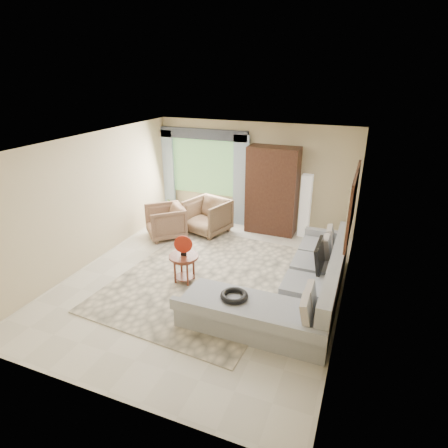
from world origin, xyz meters
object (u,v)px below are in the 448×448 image
at_px(sectional_sofa, 297,290).
at_px(armoire, 272,191).
at_px(armchair_right, 208,216).
at_px(tv_screen, 320,256).
at_px(potted_plant, 174,207).
at_px(floor_lamp, 305,206).
at_px(coffee_table, 184,268).
at_px(armchair_left, 165,222).

xyz_separation_m(sectional_sofa, armoire, (-1.23, 2.90, 0.77)).
bearing_deg(armchair_right, armoire, 41.98).
bearing_deg(tv_screen, potted_plant, 150.59).
distance_m(tv_screen, potted_plant, 4.88).
height_order(sectional_sofa, floor_lamp, floor_lamp).
relative_size(tv_screen, potted_plant, 1.44).
relative_size(tv_screen, coffee_table, 1.33).
xyz_separation_m(sectional_sofa, potted_plant, (-3.97, 2.93, -0.03)).
bearing_deg(armoire, armchair_left, -150.73).
distance_m(sectional_sofa, armchair_right, 3.47).
bearing_deg(armoire, sectional_sofa, -66.94).
xyz_separation_m(tv_screen, potted_plant, (-4.23, 2.39, -0.46)).
height_order(sectional_sofa, potted_plant, sectional_sofa).
height_order(coffee_table, floor_lamp, floor_lamp).
bearing_deg(armchair_right, sectional_sofa, -23.10).
distance_m(potted_plant, floor_lamp, 3.57).
relative_size(armchair_right, floor_lamp, 0.62).
relative_size(sectional_sofa, floor_lamp, 2.31).
distance_m(sectional_sofa, tv_screen, 0.75).
bearing_deg(armchair_right, potted_plant, 169.69).
xyz_separation_m(coffee_table, armoire, (0.87, 2.95, 0.76)).
xyz_separation_m(sectional_sofa, coffee_table, (-2.10, -0.05, 0.01)).
xyz_separation_m(coffee_table, armchair_right, (-0.54, 2.29, 0.13)).
bearing_deg(tv_screen, armoire, 122.52).
height_order(coffee_table, armoire, armoire).
bearing_deg(armchair_left, armoire, 76.41).
bearing_deg(potted_plant, armchair_left, -69.23).
relative_size(sectional_sofa, armchair_left, 4.06).
bearing_deg(armchair_left, armchair_right, 83.22).
relative_size(armoire, floor_lamp, 1.40).
distance_m(coffee_table, armchair_right, 2.36).
xyz_separation_m(sectional_sofa, armchair_left, (-3.48, 1.64, 0.10)).
height_order(armoire, floor_lamp, armoire).
distance_m(tv_screen, floor_lamp, 2.51).
bearing_deg(tv_screen, armchair_right, 149.75).
height_order(tv_screen, coffee_table, tv_screen).
xyz_separation_m(tv_screen, armchair_right, (-2.91, 1.70, -0.30)).
xyz_separation_m(armchair_left, potted_plant, (-0.49, 1.29, -0.13)).
height_order(sectional_sofa, tv_screen, tv_screen).
height_order(tv_screen, floor_lamp, floor_lamp).
bearing_deg(coffee_table, armoire, 73.53).
height_order(coffee_table, armchair_right, armchair_right).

